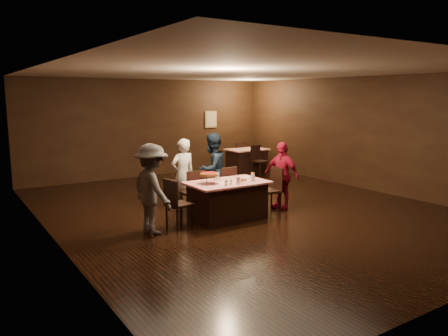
{
  "coord_description": "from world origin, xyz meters",
  "views": [
    {
      "loc": [
        -5.52,
        -7.65,
        2.47
      ],
      "look_at": [
        -0.62,
        -0.16,
        1.0
      ],
      "focal_mm": 35.0,
      "sensor_mm": 36.0,
      "label": 1
    }
  ],
  "objects_px": {
    "chair_far_right": "(224,187)",
    "glass_front_left": "(238,180)",
    "diner_navy_hoodie": "(212,170)",
    "chair_back_far": "(236,156)",
    "glass_front_right": "(253,178)",
    "glass_amber": "(253,176)",
    "chair_far_left": "(192,192)",
    "chair_back_near": "(260,160)",
    "glass_back": "(217,176)",
    "chair_end_left": "(179,203)",
    "diner_grey_knit": "(152,189)",
    "diner_white_jacket": "(183,174)",
    "main_table": "(227,200)",
    "back_table": "(247,161)",
    "diner_red_shirt": "(281,175)",
    "plate_empty": "(245,178)",
    "pizza_stand": "(209,174)",
    "chair_end_right": "(270,190)"
  },
  "relations": [
    {
      "from": "chair_far_right",
      "to": "glass_front_left",
      "type": "xyz_separation_m",
      "value": [
        -0.35,
        -1.05,
        0.37
      ]
    },
    {
      "from": "diner_navy_hoodie",
      "to": "chair_back_far",
      "type": "bearing_deg",
      "value": -148.49
    },
    {
      "from": "glass_front_right",
      "to": "glass_amber",
      "type": "bearing_deg",
      "value": 53.13
    },
    {
      "from": "diner_navy_hoodie",
      "to": "glass_amber",
      "type": "relative_size",
      "value": 11.82
    },
    {
      "from": "glass_front_right",
      "to": "glass_amber",
      "type": "xyz_separation_m",
      "value": [
        0.15,
        0.2,
        0.0
      ]
    },
    {
      "from": "chair_far_left",
      "to": "chair_back_near",
      "type": "relative_size",
      "value": 1.0
    },
    {
      "from": "glass_front_left",
      "to": "glass_back",
      "type": "distance_m",
      "value": 0.61
    },
    {
      "from": "chair_end_left",
      "to": "diner_grey_knit",
      "type": "height_order",
      "value": "diner_grey_knit"
    },
    {
      "from": "diner_white_jacket",
      "to": "glass_front_right",
      "type": "distance_m",
      "value": 1.64
    },
    {
      "from": "main_table",
      "to": "glass_front_right",
      "type": "distance_m",
      "value": 0.69
    },
    {
      "from": "diner_white_jacket",
      "to": "glass_amber",
      "type": "xyz_separation_m",
      "value": [
        1.0,
        -1.21,
        0.06
      ]
    },
    {
      "from": "back_table",
      "to": "diner_grey_knit",
      "type": "relative_size",
      "value": 0.79
    },
    {
      "from": "diner_navy_hoodie",
      "to": "diner_red_shirt",
      "type": "relative_size",
      "value": 1.11
    },
    {
      "from": "main_table",
      "to": "plate_empty",
      "type": "distance_m",
      "value": 0.69
    },
    {
      "from": "chair_far_right",
      "to": "diner_grey_knit",
      "type": "relative_size",
      "value": 0.58
    },
    {
      "from": "back_table",
      "to": "glass_front_left",
      "type": "distance_m",
      "value": 5.83
    },
    {
      "from": "diner_grey_knit",
      "to": "chair_far_left",
      "type": "bearing_deg",
      "value": -64.53
    },
    {
      "from": "diner_white_jacket",
      "to": "pizza_stand",
      "type": "distance_m",
      "value": 1.12
    },
    {
      "from": "back_table",
      "to": "pizza_stand",
      "type": "bearing_deg",
      "value": -133.42
    },
    {
      "from": "chair_end_left",
      "to": "glass_front_right",
      "type": "xyz_separation_m",
      "value": [
        1.55,
        -0.25,
        0.37
      ]
    },
    {
      "from": "chair_end_right",
      "to": "glass_front_left",
      "type": "bearing_deg",
      "value": -69.7
    },
    {
      "from": "chair_end_left",
      "to": "chair_back_far",
      "type": "height_order",
      "value": "same"
    },
    {
      "from": "diner_red_shirt",
      "to": "glass_front_right",
      "type": "xyz_separation_m",
      "value": [
        -1.03,
        -0.31,
        0.1
      ]
    },
    {
      "from": "diner_navy_hoodie",
      "to": "glass_back",
      "type": "relative_size",
      "value": 11.82
    },
    {
      "from": "diner_red_shirt",
      "to": "glass_back",
      "type": "bearing_deg",
      "value": -114.06
    },
    {
      "from": "chair_back_near",
      "to": "glass_front_right",
      "type": "relative_size",
      "value": 6.79
    },
    {
      "from": "diner_white_jacket",
      "to": "diner_navy_hoodie",
      "type": "xyz_separation_m",
      "value": [
        0.73,
        -0.04,
        0.04
      ]
    },
    {
      "from": "pizza_stand",
      "to": "glass_amber",
      "type": "height_order",
      "value": "pizza_stand"
    },
    {
      "from": "main_table",
      "to": "plate_empty",
      "type": "height_order",
      "value": "plate_empty"
    },
    {
      "from": "diner_white_jacket",
      "to": "glass_back",
      "type": "bearing_deg",
      "value": 108.58
    },
    {
      "from": "chair_far_right",
      "to": "chair_end_right",
      "type": "bearing_deg",
      "value": 130.14
    },
    {
      "from": "chair_far_right",
      "to": "diner_grey_knit",
      "type": "xyz_separation_m",
      "value": [
        -2.06,
        -0.79,
        0.35
      ]
    },
    {
      "from": "chair_back_near",
      "to": "glass_front_left",
      "type": "bearing_deg",
      "value": -141.51
    },
    {
      "from": "chair_far_right",
      "to": "plate_empty",
      "type": "distance_m",
      "value": 0.69
    },
    {
      "from": "pizza_stand",
      "to": "glass_front_right",
      "type": "bearing_deg",
      "value": -19.44
    },
    {
      "from": "glass_back",
      "to": "chair_end_left",
      "type": "bearing_deg",
      "value": -164.05
    },
    {
      "from": "main_table",
      "to": "chair_back_near",
      "type": "xyz_separation_m",
      "value": [
        3.61,
        3.59,
        0.09
      ]
    },
    {
      "from": "chair_back_near",
      "to": "diner_grey_knit",
      "type": "distance_m",
      "value": 6.41
    },
    {
      "from": "chair_end_left",
      "to": "glass_front_right",
      "type": "relative_size",
      "value": 6.79
    },
    {
      "from": "glass_amber",
      "to": "chair_back_far",
      "type": "bearing_deg",
      "value": 58.62
    },
    {
      "from": "main_table",
      "to": "glass_back",
      "type": "relative_size",
      "value": 11.43
    },
    {
      "from": "diner_grey_knit",
      "to": "diner_red_shirt",
      "type": "bearing_deg",
      "value": -94.7
    },
    {
      "from": "main_table",
      "to": "diner_red_shirt",
      "type": "height_order",
      "value": "diner_red_shirt"
    },
    {
      "from": "chair_back_far",
      "to": "diner_navy_hoodie",
      "type": "height_order",
      "value": "diner_navy_hoodie"
    },
    {
      "from": "pizza_stand",
      "to": "chair_back_far",
      "type": "bearing_deg",
      "value": 50.34
    },
    {
      "from": "plate_empty",
      "to": "chair_end_left",
      "type": "bearing_deg",
      "value": -174.81
    },
    {
      "from": "diner_white_jacket",
      "to": "plate_empty",
      "type": "height_order",
      "value": "diner_white_jacket"
    },
    {
      "from": "chair_end_right",
      "to": "glass_back",
      "type": "bearing_deg",
      "value": -100.27
    },
    {
      "from": "chair_back_far",
      "to": "chair_far_right",
      "type": "bearing_deg",
      "value": 40.59
    },
    {
      "from": "chair_back_near",
      "to": "glass_front_left",
      "type": "height_order",
      "value": "chair_back_near"
    }
  ]
}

